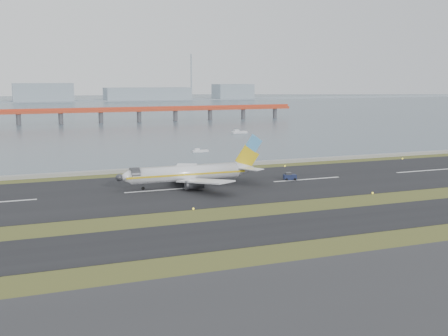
{
  "coord_description": "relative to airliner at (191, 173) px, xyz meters",
  "views": [
    {
      "loc": [
        -35.85,
        -101.58,
        27.14
      ],
      "look_at": [
        12.59,
        22.0,
        6.01
      ],
      "focal_mm": 45.0,
      "sensor_mm": 36.0,
      "label": 1
    }
  ],
  "objects": [
    {
      "name": "far_shoreline",
      "position": [
        6.02,
        587.84,
        2.61
      ],
      "size": [
        1400.0,
        80.0,
        60.5
      ],
      "color": "#8C9AA6",
      "rests_on": "ground"
    },
    {
      "name": "workboat_near",
      "position": [
        24.14,
        63.68,
        -2.99
      ],
      "size": [
        6.15,
        2.0,
        1.49
      ],
      "rotation": [
        0.0,
        0.0,
        0.01
      ],
      "color": "silver",
      "rests_on": "ground"
    },
    {
      "name": "red_pier",
      "position": [
        12.4,
        217.84,
        3.82
      ],
      "size": [
        260.0,
        5.0,
        10.2
      ],
      "color": "#B83A1F",
      "rests_on": "ground"
    },
    {
      "name": "runway_strip",
      "position": [
        -7.6,
        -2.16,
        -3.41
      ],
      "size": [
        1000.0,
        45.0,
        0.1
      ],
      "primitive_type": "cube",
      "color": "black",
      "rests_on": "ground"
    },
    {
      "name": "ground",
      "position": [
        -7.6,
        -32.16,
        -3.46
      ],
      "size": [
        1000.0,
        1000.0,
        0.0
      ],
      "primitive_type": "plane",
      "color": "#37491A",
      "rests_on": "ground"
    },
    {
      "name": "apron_strip",
      "position": [
        -7.6,
        -87.16,
        -3.41
      ],
      "size": [
        1000.0,
        50.0,
        0.1
      ],
      "primitive_type": "cube",
      "color": "#2E2E30",
      "rests_on": "ground"
    },
    {
      "name": "seawall",
      "position": [
        -7.6,
        27.84,
        -2.96
      ],
      "size": [
        1000.0,
        2.5,
        1.0
      ],
      "primitive_type": "cube",
      "color": "gray",
      "rests_on": "ground"
    },
    {
      "name": "workboat_far",
      "position": [
        66.5,
        126.11,
        -2.84
      ],
      "size": [
        8.22,
        3.2,
        1.95
      ],
      "rotation": [
        0.0,
        0.0,
        0.08
      ],
      "color": "silver",
      "rests_on": "ground"
    },
    {
      "name": "bay_water",
      "position": [
        -7.6,
        427.84,
        -3.46
      ],
      "size": [
        1400.0,
        800.0,
        1.3
      ],
      "primitive_type": "cube",
      "color": "#41525E",
      "rests_on": "ground"
    },
    {
      "name": "pushback_tug",
      "position": [
        27.57,
        -1.21,
        -2.4
      ],
      "size": [
        3.74,
        2.67,
        2.17
      ],
      "rotation": [
        0.0,
        0.0,
        -0.23
      ],
      "color": "#161E3E",
      "rests_on": "ground"
    },
    {
      "name": "taxiway_strip",
      "position": [
        -7.6,
        -44.16,
        -3.41
      ],
      "size": [
        1000.0,
        18.0,
        0.1
      ],
      "primitive_type": "cube",
      "color": "black",
      "rests_on": "ground"
    },
    {
      "name": "airliner",
      "position": [
        0.0,
        0.0,
        0.0
      ],
      "size": [
        38.52,
        32.89,
        12.8
      ],
      "color": "white",
      "rests_on": "ground"
    }
  ]
}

